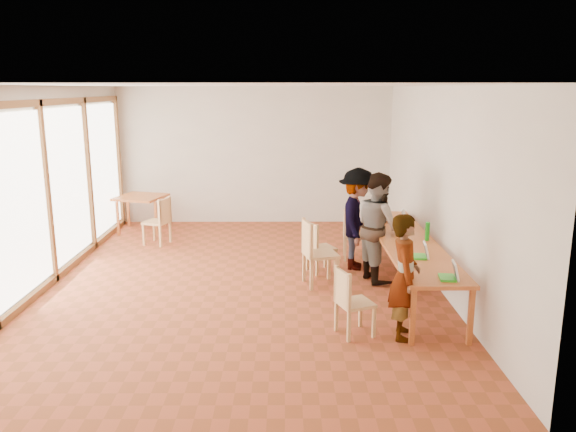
% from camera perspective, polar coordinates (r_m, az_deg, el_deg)
% --- Properties ---
extents(ground, '(8.00, 8.00, 0.00)m').
position_cam_1_polar(ground, '(8.91, -4.63, -6.57)').
color(ground, '#A14527').
rests_on(ground, ground).
extents(wall_back, '(6.00, 0.10, 3.00)m').
position_cam_1_polar(wall_back, '(12.48, -3.40, 6.13)').
color(wall_back, beige).
rests_on(wall_back, ground).
extents(wall_front, '(6.00, 0.10, 3.00)m').
position_cam_1_polar(wall_front, '(4.66, -8.60, -5.52)').
color(wall_front, beige).
rests_on(wall_front, ground).
extents(wall_right, '(0.10, 8.00, 3.00)m').
position_cam_1_polar(wall_right, '(8.82, 15.04, 2.90)').
color(wall_right, beige).
rests_on(wall_right, ground).
extents(window_wall, '(0.10, 8.00, 3.00)m').
position_cam_1_polar(window_wall, '(9.25, -23.44, 2.72)').
color(window_wall, white).
rests_on(window_wall, ground).
extents(ceiling, '(6.00, 8.00, 0.04)m').
position_cam_1_polar(ceiling, '(8.41, -5.01, 13.23)').
color(ceiling, white).
rests_on(ceiling, wall_back).
extents(communal_table, '(0.80, 4.00, 0.75)m').
position_cam_1_polar(communal_table, '(8.56, 12.06, -2.72)').
color(communal_table, '#C4612B').
rests_on(communal_table, ground).
extents(side_table, '(0.90, 0.90, 0.75)m').
position_cam_1_polar(side_table, '(12.19, -14.73, 1.61)').
color(side_table, '#C4612B').
rests_on(side_table, ground).
extents(chair_near, '(0.51, 0.51, 0.45)m').
position_cam_1_polar(chair_near, '(6.87, 6.20, -8.01)').
color(chair_near, '#E1B270').
rests_on(chair_near, ground).
extents(chair_mid, '(0.58, 0.58, 0.54)m').
position_cam_1_polar(chair_mid, '(8.51, 2.65, -3.06)').
color(chair_mid, '#E1B270').
rests_on(chair_mid, ground).
extents(chair_far, '(0.52, 0.52, 0.45)m').
position_cam_1_polar(chair_far, '(9.13, 2.93, -2.65)').
color(chair_far, '#E1B270').
rests_on(chair_far, ground).
extents(chair_empty, '(0.43, 0.43, 0.46)m').
position_cam_1_polar(chair_empty, '(9.92, 6.29, -1.39)').
color(chair_empty, '#E1B270').
rests_on(chair_empty, ground).
extents(chair_spare, '(0.54, 0.54, 0.49)m').
position_cam_1_polar(chair_spare, '(11.04, -12.80, -0.01)').
color(chair_spare, '#E1B270').
rests_on(chair_spare, ground).
extents(person_near, '(0.44, 0.60, 1.53)m').
position_cam_1_polar(person_near, '(6.87, 11.76, -6.05)').
color(person_near, gray).
rests_on(person_near, ground).
extents(person_mid, '(0.84, 0.97, 1.71)m').
position_cam_1_polar(person_mid, '(8.84, 9.18, -1.09)').
color(person_mid, gray).
rests_on(person_mid, ground).
extents(person_far, '(0.82, 1.19, 1.69)m').
position_cam_1_polar(person_far, '(9.34, 7.05, -0.30)').
color(person_far, gray).
rests_on(person_far, ground).
extents(laptop_near, '(0.25, 0.28, 0.22)m').
position_cam_1_polar(laptop_near, '(6.95, 16.26, -5.69)').
color(laptop_near, green).
rests_on(laptop_near, communal_table).
extents(laptop_mid, '(0.24, 0.27, 0.21)m').
position_cam_1_polar(laptop_mid, '(7.70, 13.52, -3.72)').
color(laptop_mid, green).
rests_on(laptop_mid, communal_table).
extents(laptop_far, '(0.27, 0.29, 0.20)m').
position_cam_1_polar(laptop_far, '(9.72, 11.43, -0.19)').
color(laptop_far, green).
rests_on(laptop_far, communal_table).
extents(yellow_mug, '(0.14, 0.14, 0.11)m').
position_cam_1_polar(yellow_mug, '(7.20, 12.22, -4.86)').
color(yellow_mug, yellow).
rests_on(yellow_mug, communal_table).
extents(green_bottle, '(0.07, 0.07, 0.28)m').
position_cam_1_polar(green_bottle, '(8.55, 13.98, -1.53)').
color(green_bottle, '#177E16').
rests_on(green_bottle, communal_table).
extents(clear_glass, '(0.07, 0.07, 0.09)m').
position_cam_1_polar(clear_glass, '(9.71, 10.09, -0.21)').
color(clear_glass, silver).
rests_on(clear_glass, communal_table).
extents(condiment_cup, '(0.08, 0.08, 0.06)m').
position_cam_1_polar(condiment_cup, '(10.18, 8.16, 0.37)').
color(condiment_cup, white).
rests_on(condiment_cup, communal_table).
extents(pink_phone, '(0.05, 0.10, 0.01)m').
position_cam_1_polar(pink_phone, '(9.62, 10.33, -0.58)').
color(pink_phone, '#C4365A').
rests_on(pink_phone, communal_table).
extents(black_pouch, '(0.16, 0.26, 0.09)m').
position_cam_1_polar(black_pouch, '(9.67, 9.34, -0.24)').
color(black_pouch, black).
rests_on(black_pouch, communal_table).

